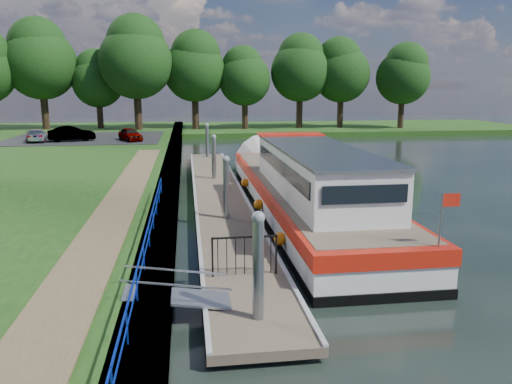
{
  "coord_description": "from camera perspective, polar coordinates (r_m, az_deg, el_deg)",
  "views": [
    {
      "loc": [
        -1.51,
        -11.03,
        5.64
      ],
      "look_at": [
        1.23,
        8.71,
        1.4
      ],
      "focal_mm": 35.0,
      "sensor_mm": 36.0,
      "label": 1
    }
  ],
  "objects": [
    {
      "name": "bank_edge",
      "position": [
        26.57,
        -9.99,
        0.43
      ],
      "size": [
        1.1,
        90.0,
        0.78
      ],
      "primitive_type": "cube",
      "color": "#473D2D",
      "rests_on": "ground"
    },
    {
      "name": "car_b",
      "position": [
        47.52,
        -20.32,
        6.27
      ],
      "size": [
        4.24,
        2.32,
        1.33
      ],
      "primitive_type": "imported",
      "rotation": [
        0.0,
        0.0,
        1.81
      ],
      "color": "#999999",
      "rests_on": "carpark"
    },
    {
      "name": "pontoon",
      "position": [
        24.69,
        -4.2,
        -0.79
      ],
      "size": [
        2.5,
        30.0,
        0.56
      ],
      "color": "brown",
      "rests_on": "ground"
    },
    {
      "name": "barge",
      "position": [
        23.12,
        5.01,
        0.61
      ],
      "size": [
        4.36,
        21.15,
        4.78
      ],
      "color": "black",
      "rests_on": "ground"
    },
    {
      "name": "carpark",
      "position": [
        50.17,
        -18.88,
        5.84
      ],
      "size": [
        14.0,
        12.0,
        0.06
      ],
      "primitive_type": "cube",
      "color": "black",
      "rests_on": "riverbank"
    },
    {
      "name": "horizon_trees",
      "position": [
        59.75,
        -8.25,
        14.11
      ],
      "size": [
        54.38,
        10.03,
        12.87
      ],
      "color": "#332316",
      "rests_on": "ground"
    },
    {
      "name": "car_c",
      "position": [
        48.3,
        -23.82,
        5.94
      ],
      "size": [
        2.29,
        4.02,
        1.1
      ],
      "primitive_type": "imported",
      "rotation": [
        0.0,
        0.0,
        3.35
      ],
      "color": "#999999",
      "rests_on": "carpark"
    },
    {
      "name": "footpath",
      "position": [
        19.84,
        -16.04,
        -2.58
      ],
      "size": [
        1.6,
        40.0,
        0.05
      ],
      "primitive_type": "cube",
      "color": "brown",
      "rests_on": "riverbank"
    },
    {
      "name": "car_a",
      "position": [
        46.27,
        -14.17,
        6.42
      ],
      "size": [
        2.66,
        3.69,
        1.17
      ],
      "primitive_type": "imported",
      "rotation": [
        0.0,
        0.0,
        0.42
      ],
      "color": "#999999",
      "rests_on": "carpark"
    },
    {
      "name": "gate_panel",
      "position": [
        14.05,
        -1.32,
        -6.63
      ],
      "size": [
        1.85,
        0.05,
        1.15
      ],
      "color": "black",
      "rests_on": "ground"
    },
    {
      "name": "far_bank",
      "position": [
        64.68,
        4.21,
        7.25
      ],
      "size": [
        60.0,
        18.0,
        0.6
      ],
      "primitive_type": "cube",
      "color": "#1B3E11",
      "rests_on": "ground"
    },
    {
      "name": "blue_fence",
      "position": [
        14.73,
        -12.43,
        -5.36
      ],
      "size": [
        0.04,
        18.04,
        0.72
      ],
      "color": "#0C2DBF",
      "rests_on": "riverbank"
    },
    {
      "name": "ground",
      "position": [
        12.48,
        -0.09,
        -14.86
      ],
      "size": [
        160.0,
        160.0,
        0.0
      ],
      "primitive_type": "plane",
      "color": "black",
      "rests_on": "ground"
    },
    {
      "name": "gangway",
      "position": [
        12.58,
        -8.97,
        -11.65
      ],
      "size": [
        2.58,
        1.0,
        0.92
      ],
      "color": "#A5A8AD",
      "rests_on": "ground"
    },
    {
      "name": "mooring_piles",
      "position": [
        24.47,
        -4.24,
        1.71
      ],
      "size": [
        0.3,
        27.3,
        3.55
      ],
      "color": "gray",
      "rests_on": "ground"
    }
  ]
}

